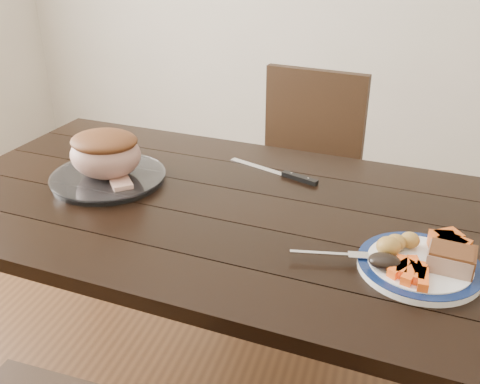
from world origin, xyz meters
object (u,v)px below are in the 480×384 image
(pork_slice, at_px, (450,260))
(serving_platter, at_px, (109,179))
(dining_table, at_px, (216,230))
(dinner_plate, at_px, (419,266))
(fork, at_px, (335,255))
(chair_far, at_px, (303,174))
(roast_joint, at_px, (106,155))
(carving_knife, at_px, (289,175))

(pork_slice, bearing_deg, serving_platter, 167.65)
(dining_table, distance_m, dinner_plate, 0.58)
(fork, bearing_deg, pork_slice, -6.29)
(chair_far, relative_size, roast_joint, 4.38)
(dining_table, height_order, fork, fork)
(fork, bearing_deg, serving_platter, 151.01)
(pork_slice, xyz_separation_m, fork, (-0.25, -0.02, -0.02))
(dining_table, bearing_deg, fork, -29.02)
(chair_far, distance_m, roast_joint, 0.90)
(dinner_plate, bearing_deg, roast_joint, 167.15)
(serving_platter, relative_size, pork_slice, 3.53)
(chair_far, distance_m, serving_platter, 0.88)
(chair_far, bearing_deg, carving_knife, 103.30)
(chair_far, bearing_deg, fork, 112.94)
(dining_table, height_order, dinner_plate, dinner_plate)
(chair_far, distance_m, fork, 1.00)
(fork, xyz_separation_m, roast_joint, (-0.71, 0.23, 0.07))
(dining_table, xyz_separation_m, pork_slice, (0.61, -0.18, 0.13))
(dining_table, xyz_separation_m, fork, (0.36, -0.20, 0.11))
(dinner_plate, xyz_separation_m, carving_knife, (-0.39, 0.39, -0.00))
(fork, distance_m, roast_joint, 0.75)
(dining_table, height_order, pork_slice, pork_slice)
(dining_table, bearing_deg, serving_platter, 175.25)
(serving_platter, xyz_separation_m, roast_joint, (0.00, 0.00, 0.08))
(dining_table, bearing_deg, carving_knife, 53.31)
(pork_slice, relative_size, fork, 0.53)
(serving_platter, bearing_deg, carving_knife, 20.25)
(fork, bearing_deg, carving_knife, 104.47)
(serving_platter, bearing_deg, dining_table, -4.75)
(dining_table, relative_size, carving_knife, 5.44)
(chair_far, xyz_separation_m, carving_knife, (0.05, -0.52, 0.23))
(dining_table, xyz_separation_m, roast_joint, (-0.35, 0.03, 0.18))
(pork_slice, height_order, carving_knife, pork_slice)
(pork_slice, height_order, roast_joint, roast_joint)
(roast_joint, xyz_separation_m, carving_knife, (0.51, 0.19, -0.08))
(fork, height_order, carving_knife, fork)
(serving_platter, height_order, roast_joint, roast_joint)
(serving_platter, height_order, pork_slice, pork_slice)
(chair_far, bearing_deg, pork_slice, 126.43)
(chair_far, bearing_deg, dining_table, 89.24)
(serving_platter, distance_m, pork_slice, 0.98)
(dining_table, xyz_separation_m, dinner_plate, (0.55, -0.18, 0.10))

